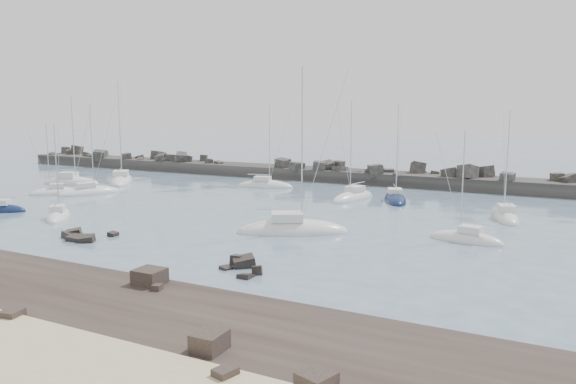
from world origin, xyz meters
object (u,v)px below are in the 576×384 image
object	(u,v)px
sailboat_4	(265,186)
sailboat_7	(293,231)
sailboat_0	(71,183)
sailboat_10	(505,218)
sailboat_1	(121,181)
sailboat_6	(353,198)
sailboat_13	(55,193)
sailboat_5	(58,217)
sailboat_3	(89,193)
sailboat_9	(466,240)
sailboat_8	(395,200)

from	to	relation	value
sailboat_4	sailboat_7	distance (m)	30.29
sailboat_0	sailboat_10	size ratio (longest dim) A/B	1.16
sailboat_1	sailboat_4	xyz separation A→B (m)	(22.51, 5.71, -0.01)
sailboat_6	sailboat_13	bearing A→B (deg)	-158.61
sailboat_5	sailboat_7	bearing A→B (deg)	11.54
sailboat_3	sailboat_9	world-z (taller)	sailboat_3
sailboat_6	sailboat_13	xyz separation A→B (m)	(-37.23, -14.58, -0.01)
sailboat_4	sailboat_5	world-z (taller)	sailboat_4
sailboat_3	sailboat_8	size ratio (longest dim) A/B	1.01
sailboat_4	sailboat_8	bearing A→B (deg)	-8.60
sailboat_4	sailboat_0	bearing A→B (deg)	-158.63
sailboat_3	sailboat_6	size ratio (longest dim) A/B	0.97
sailboat_7	sailboat_13	world-z (taller)	sailboat_7
sailboat_5	sailboat_10	size ratio (longest dim) A/B	0.88
sailboat_3	sailboat_9	xyz separation A→B (m)	(50.14, -4.43, -0.00)
sailboat_9	sailboat_3	bearing A→B (deg)	174.96
sailboat_7	sailboat_4	bearing A→B (deg)	124.63
sailboat_8	sailboat_5	bearing A→B (deg)	-136.52
sailboat_4	sailboat_6	world-z (taller)	sailboat_6
sailboat_8	sailboat_13	distance (m)	45.20
sailboat_3	sailboat_13	world-z (taller)	sailboat_3
sailboat_5	sailboat_10	bearing A→B (deg)	26.80
sailboat_8	sailboat_9	world-z (taller)	sailboat_8
sailboat_4	sailboat_13	size ratio (longest dim) A/B	1.28
sailboat_1	sailboat_5	size ratio (longest dim) A/B	1.55
sailboat_1	sailboat_4	bearing A→B (deg)	14.22
sailboat_10	sailboat_3	bearing A→B (deg)	-171.56
sailboat_0	sailboat_3	bearing A→B (deg)	-30.19
sailboat_6	sailboat_13	world-z (taller)	sailboat_6
sailboat_13	sailboat_10	bearing A→B (deg)	10.11
sailboat_10	sailboat_13	distance (m)	56.83
sailboat_4	sailboat_7	xyz separation A→B (m)	(17.21, -24.92, 0.02)
sailboat_10	sailboat_4	bearing A→B (deg)	165.43
sailboat_13	sailboat_3	bearing A→B (deg)	29.61
sailboat_1	sailboat_9	xyz separation A→B (m)	(54.73, -15.27, -0.01)
sailboat_9	sailboat_13	world-z (taller)	sailboat_9
sailboat_3	sailboat_4	world-z (taller)	sailboat_3
sailboat_4	sailboat_13	world-z (taller)	sailboat_4
sailboat_5	sailboat_6	bearing A→B (deg)	47.96
sailboat_6	sailboat_7	xyz separation A→B (m)	(1.90, -20.68, 0.01)
sailboat_8	sailboat_10	xyz separation A→B (m)	(13.57, -5.75, 0.01)
sailboat_6	sailboat_0	bearing A→B (deg)	-171.28
sailboat_1	sailboat_8	xyz separation A→B (m)	(42.97, 2.61, -0.02)
sailboat_5	sailboat_9	size ratio (longest dim) A/B	1.03
sailboat_6	sailboat_10	distance (m)	19.28
sailboat_3	sailboat_4	xyz separation A→B (m)	(17.92, 16.55, 0.00)
sailboat_3	sailboat_9	distance (m)	50.33
sailboat_3	sailboat_8	bearing A→B (deg)	19.32
sailboat_3	sailboat_13	distance (m)	4.60
sailboat_7	sailboat_8	bearing A→B (deg)	81.53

